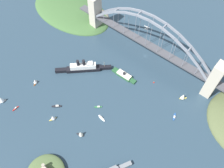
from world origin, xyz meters
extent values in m
plane|color=#283D4C|center=(0.00, 0.00, 0.00)|extent=(1400.00, 1400.00, 0.00)
cube|color=#BCB29E|center=(-104.15, 0.00, 28.36)|extent=(13.57, 17.50, 56.73)
cube|color=#BCB29E|center=(104.15, 0.00, 28.36)|extent=(13.57, 17.50, 56.73)
cube|color=#47474C|center=(0.00, 0.00, 25.35)|extent=(194.72, 11.99, 2.40)
cube|color=#47474C|center=(122.93, 0.00, 25.35)|extent=(24.00, 11.99, 2.40)
cube|color=gray|center=(-90.68, -5.40, 33.62)|extent=(22.18, 1.80, 19.01)
cube|color=gray|center=(-70.53, -5.40, 48.31)|extent=(21.87, 1.80, 15.56)
cube|color=gray|center=(-50.38, -5.40, 59.34)|extent=(21.48, 1.80, 12.10)
cube|color=gray|center=(-30.23, -5.40, 66.69)|extent=(21.00, 1.80, 8.60)
cube|color=gray|center=(-10.08, -5.40, 70.36)|extent=(20.44, 1.80, 5.02)
cube|color=gray|center=(10.08, -5.40, 70.36)|extent=(20.44, 1.80, 5.02)
cube|color=gray|center=(30.23, -5.40, 66.69)|extent=(21.00, 1.80, 8.60)
cube|color=gray|center=(50.38, -5.40, 59.34)|extent=(21.48, 1.80, 12.10)
cube|color=gray|center=(70.53, -5.40, 48.31)|extent=(21.87, 1.80, 15.56)
cube|color=gray|center=(90.68, -5.40, 33.62)|extent=(22.18, 1.80, 19.01)
cube|color=gray|center=(-90.68, 5.40, 33.62)|extent=(22.18, 1.80, 19.01)
cube|color=gray|center=(-70.53, 5.40, 48.31)|extent=(21.87, 1.80, 15.56)
cube|color=gray|center=(-50.38, 5.40, 59.34)|extent=(21.48, 1.80, 12.10)
cube|color=gray|center=(-30.23, 5.40, 66.69)|extent=(21.00, 1.80, 8.60)
cube|color=gray|center=(-10.08, 5.40, 70.36)|extent=(20.44, 1.80, 5.02)
cube|color=gray|center=(10.08, 5.40, 70.36)|extent=(20.44, 1.80, 5.02)
cube|color=gray|center=(30.23, 5.40, 66.69)|extent=(21.00, 1.80, 8.60)
cube|color=gray|center=(50.38, 5.40, 59.34)|extent=(21.48, 1.80, 12.10)
cube|color=gray|center=(70.53, 5.40, 48.31)|extent=(21.87, 1.80, 15.56)
cube|color=gray|center=(90.68, 5.40, 33.62)|extent=(22.18, 1.80, 19.01)
cube|color=gray|center=(-100.75, 0.00, 25.35)|extent=(1.40, 10.79, 1.40)
cube|color=gray|center=(-60.45, 0.00, 54.74)|extent=(1.40, 10.79, 1.40)
cube|color=gray|center=(-20.15, 0.00, 69.44)|extent=(1.40, 10.79, 1.40)
cube|color=gray|center=(20.15, 0.00, 69.44)|extent=(1.40, 10.79, 1.40)
cube|color=gray|center=(60.45, 0.00, 54.74)|extent=(1.40, 10.79, 1.40)
cube|color=gray|center=(100.75, 0.00, 25.35)|extent=(1.40, 10.79, 1.40)
cylinder|color=gray|center=(-80.60, -5.40, 34.22)|extent=(0.56, 0.56, 15.34)
cylinder|color=gray|center=(-80.60, 5.40, 34.22)|extent=(0.56, 0.56, 15.34)
cylinder|color=gray|center=(-60.45, -5.40, 40.65)|extent=(0.56, 0.56, 28.20)
cylinder|color=gray|center=(-60.45, 5.40, 40.65)|extent=(0.56, 0.56, 28.20)
cylinder|color=gray|center=(-40.30, -5.40, 45.24)|extent=(0.56, 0.56, 37.38)
cylinder|color=gray|center=(-40.30, 5.40, 45.24)|extent=(0.56, 0.56, 37.38)
cylinder|color=gray|center=(-20.15, -5.40, 48.00)|extent=(0.56, 0.56, 42.90)
cylinder|color=gray|center=(-20.15, 5.40, 48.00)|extent=(0.56, 0.56, 42.90)
cylinder|color=gray|center=(0.00, -5.40, 48.91)|extent=(0.56, 0.56, 44.73)
cylinder|color=gray|center=(0.00, 5.40, 48.91)|extent=(0.56, 0.56, 44.73)
cylinder|color=gray|center=(20.15, -5.40, 48.00)|extent=(0.56, 0.56, 42.90)
cylinder|color=gray|center=(20.15, 5.40, 48.00)|extent=(0.56, 0.56, 42.90)
cylinder|color=gray|center=(40.30, -5.40, 45.24)|extent=(0.56, 0.56, 37.38)
cylinder|color=gray|center=(40.30, 5.40, 45.24)|extent=(0.56, 0.56, 37.38)
cylinder|color=gray|center=(60.45, -5.40, 40.65)|extent=(0.56, 0.56, 28.20)
cylinder|color=gray|center=(60.45, 5.40, 40.65)|extent=(0.56, 0.56, 28.20)
cylinder|color=gray|center=(80.60, -5.40, 34.22)|extent=(0.56, 0.56, 15.34)
cylinder|color=gray|center=(80.60, 5.40, 34.22)|extent=(0.56, 0.56, 15.34)
ellipsoid|color=#3D6033|center=(168.48, 0.09, 0.00)|extent=(167.34, 98.90, 19.41)
ellipsoid|color=#756B5B|center=(130.83, -27.11, 0.00)|extent=(58.57, 29.67, 10.68)
cube|color=black|center=(52.14, 83.03, 2.70)|extent=(41.29, 41.96, 5.40)
cube|color=black|center=(29.13, 59.47, 2.70)|extent=(15.23, 15.42, 5.40)
cube|color=black|center=(75.15, 106.60, 2.70)|extent=(15.97, 16.15, 5.40)
cube|color=white|center=(52.14, 83.03, 8.91)|extent=(31.64, 32.13, 7.03)
cube|color=white|center=(45.02, 75.74, 14.03)|extent=(10.77, 10.79, 3.20)
cylinder|color=black|center=(50.85, 81.71, 16.91)|extent=(4.26, 4.26, 8.97)
cylinder|color=black|center=(56.67, 87.67, 16.91)|extent=(4.26, 4.26, 8.97)
cylinder|color=tan|center=(30.57, 60.94, 10.40)|extent=(0.50, 0.50, 10.00)
cube|color=slate|center=(-81.46, 151.81, 2.25)|extent=(11.51, 17.02, 4.49)
cube|color=#23512D|center=(-0.41, 52.69, 1.25)|extent=(24.20, 10.41, 2.49)
cube|color=#23512D|center=(-16.34, 52.20, 1.25)|extent=(8.17, 7.02, 2.49)
cube|color=#23512D|center=(15.53, 53.18, 1.25)|extent=(8.22, 8.37, 2.49)
cube|color=beige|center=(-0.41, 52.69, 3.83)|extent=(22.16, 8.90, 2.68)
cylinder|color=black|center=(-0.41, 52.69, 6.37)|extent=(3.87, 3.87, 2.40)
cylinder|color=gray|center=(-17.16, 211.18, 11.11)|extent=(3.60, 3.60, 9.64)
cylinder|color=#B7B7B2|center=(37.11, -52.47, 0.45)|extent=(1.34, 6.00, 0.90)
cylinder|color=#B7B7B2|center=(33.82, -52.72, 0.45)|extent=(1.34, 6.00, 0.90)
cylinder|color=navy|center=(37.11, -52.47, 1.41)|extent=(0.14, 0.14, 1.02)
cylinder|color=navy|center=(33.82, -52.72, 1.41)|extent=(0.14, 0.14, 1.02)
ellipsoid|color=beige|center=(35.46, -52.59, 2.49)|extent=(1.76, 8.31, 1.15)
cylinder|color=navy|center=(35.74, -56.30, 2.49)|extent=(1.15, 0.88, 1.09)
cube|color=beige|center=(35.54, -53.62, 2.98)|extent=(10.76, 2.49, 0.20)
cube|color=beige|center=(35.19, -48.98, 2.61)|extent=(4.12, 1.40, 0.12)
cube|color=navy|center=(35.19, -48.98, 3.82)|extent=(0.20, 1.11, 1.50)
cube|color=silver|center=(96.52, 193.85, 0.40)|extent=(4.95, 7.11, 0.80)
cube|color=silver|center=(95.04, 189.77, 0.40)|extent=(2.22, 2.57, 0.80)
cylinder|color=tan|center=(96.70, 194.36, 6.08)|extent=(0.16, 0.16, 10.56)
cone|color=white|center=(96.06, 192.57, 5.55)|extent=(7.64, 7.64, 8.45)
cube|color=gold|center=(-84.98, 29.74, 0.51)|extent=(6.29, 6.50, 1.02)
cube|color=gold|center=(-87.69, 26.75, 0.51)|extent=(2.36, 2.40, 1.02)
cube|color=gold|center=(-82.27, 32.73, 0.51)|extent=(2.56, 2.58, 1.02)
cylinder|color=tan|center=(-85.32, 29.37, 6.19)|extent=(0.16, 0.16, 10.33)
cone|color=silver|center=(-84.13, 30.68, 5.67)|extent=(7.84, 7.84, 8.27)
cube|color=#2D6B3D|center=(-6.87, 115.21, 0.45)|extent=(6.28, 6.16, 0.90)
cube|color=#2D6B3D|center=(-3.82, 118.12, 0.45)|extent=(2.47, 2.44, 0.90)
cube|color=#2D6B3D|center=(-9.91, 112.31, 0.45)|extent=(2.65, 2.64, 0.90)
cube|color=beige|center=(-7.44, 114.67, 1.35)|extent=(3.65, 3.62, 0.91)
cube|color=gold|center=(24.72, 166.12, 0.49)|extent=(4.09, 6.30, 0.98)
cube|color=gold|center=(25.93, 169.83, 0.49)|extent=(1.63, 2.19, 0.98)
cube|color=gold|center=(23.52, 162.41, 0.49)|extent=(1.84, 2.25, 0.98)
cylinder|color=tan|center=(24.87, 166.58, 4.94)|extent=(0.16, 0.16, 7.93)
cone|color=white|center=(24.35, 164.96, 4.55)|extent=(6.76, 6.76, 6.34)
cube|color=#B2231E|center=(73.48, 188.07, 0.49)|extent=(1.84, 5.54, 0.98)
cube|color=#B2231E|center=(73.53, 191.74, 0.49)|extent=(0.99, 1.85, 0.98)
cube|color=#B2231E|center=(73.43, 184.39, 0.49)|extent=(1.19, 1.85, 0.98)
cube|color=beige|center=(73.47, 187.38, 1.59)|extent=(1.45, 2.78, 1.22)
cube|color=#234C8C|center=(-90.82, 61.44, 0.45)|extent=(4.92, 7.16, 0.90)
cube|color=#234C8C|center=(-89.31, 57.31, 0.45)|extent=(2.21, 2.60, 0.90)
cube|color=#234C8C|center=(-92.34, 65.56, 0.45)|extent=(2.51, 2.70, 0.90)
cube|color=beige|center=(-91.11, 62.21, 1.42)|extent=(3.26, 3.87, 1.05)
cube|color=black|center=(-16.94, 158.00, 0.44)|extent=(6.33, 4.34, 0.88)
cube|color=black|center=(-13.29, 159.32, 0.44)|extent=(2.21, 1.72, 0.88)
cube|color=black|center=(-20.59, 156.68, 0.44)|extent=(2.29, 1.93, 0.88)
cylinder|color=tan|center=(-16.49, 158.16, 5.84)|extent=(0.16, 0.16, 9.90)
cone|color=silver|center=(-18.08, 157.59, 5.34)|extent=(6.84, 6.84, 7.92)
cube|color=brown|center=(86.77, 145.24, 0.39)|extent=(4.85, 6.15, 0.79)
cube|color=brown|center=(85.00, 148.56, 0.39)|extent=(1.87, 2.19, 0.79)
cube|color=brown|center=(88.54, 141.93, 0.39)|extent=(2.07, 2.29, 0.79)
cylinder|color=tan|center=(86.55, 145.66, 4.70)|extent=(0.16, 0.16, 7.82)
cone|color=white|center=(87.32, 144.21, 4.31)|extent=(7.00, 7.00, 6.26)
cube|color=silver|center=(-21.73, 124.37, 0.44)|extent=(7.29, 3.74, 0.87)
cube|color=silver|center=(-26.33, 125.04, 0.44)|extent=(2.52, 1.84, 0.87)
cube|color=silver|center=(-17.14, 123.71, 0.44)|extent=(2.56, 2.15, 0.87)
cube|color=beige|center=(-20.87, 124.25, 1.49)|extent=(3.77, 2.70, 1.23)
cube|color=black|center=(35.20, 150.36, 0.63)|extent=(7.72, 7.40, 1.25)
cube|color=black|center=(39.02, 153.82, 0.63)|extent=(3.01, 2.95, 1.25)
cube|color=black|center=(31.39, 146.89, 0.63)|extent=(3.23, 3.19, 1.25)
cube|color=beige|center=(34.49, 149.71, 1.89)|extent=(4.46, 4.36, 1.28)
cone|color=red|center=(-39.74, 33.89, 1.10)|extent=(2.20, 2.20, 2.20)
sphere|color=#F2E566|center=(-39.74, 33.89, 2.50)|extent=(0.50, 0.50, 0.50)
camera|label=1|loc=(-117.96, 215.39, 261.36)|focal=36.30mm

